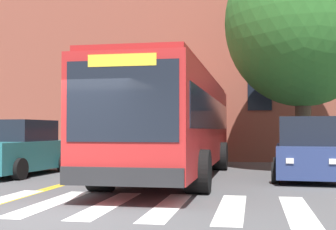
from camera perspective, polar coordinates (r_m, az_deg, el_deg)
name	(u,v)px	position (r m, az deg, el deg)	size (l,w,h in m)	color
ground_plane	(44,217)	(8.55, -14.84, -11.89)	(120.00, 120.00, 0.00)	#4C4C4F
crosswalk	(108,205)	(9.61, -7.31, -10.78)	(10.34, 3.54, 0.01)	white
lane_line_yellow_inner	(148,159)	(23.68, -2.42, -5.44)	(0.12, 36.00, 0.01)	gold
lane_line_yellow_outer	(151,160)	(23.65, -2.04, -5.45)	(0.12, 36.00, 0.01)	gold
city_bus	(175,121)	(14.97, 0.91, -0.75)	(2.99, 12.28, 3.22)	#B22323
car_teal_near_lane	(18,150)	(16.43, -17.78, -4.06)	(2.40, 4.62, 1.83)	#236B70
car_navy_far_lane	(307,151)	(14.68, 16.63, -4.25)	(2.23, 3.95, 1.89)	navy
street_tree_curbside_large	(302,22)	(18.06, 16.05, 10.84)	(6.76, 7.07, 8.56)	#4C3D2D
building_facade	(258,46)	(26.85, 10.96, 8.30)	(34.59, 8.95, 12.39)	brown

